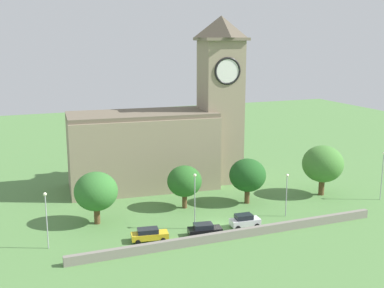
{
  "coord_description": "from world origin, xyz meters",
  "views": [
    {
      "loc": [
        -26.57,
        -58.1,
        25.61
      ],
      "look_at": [
        -0.65,
        8.0,
        10.05
      ],
      "focal_mm": 45.52,
      "sensor_mm": 36.0,
      "label": 1
    }
  ],
  "objects_px": {
    "streetlamp_west_end": "(46,212)",
    "church": "(165,136)",
    "car_yellow": "(149,234)",
    "tree_by_tower": "(248,175)",
    "streetlamp_east_mid": "(383,169)",
    "tree_churchyard": "(323,164)",
    "streetlamp_central": "(287,188)",
    "tree_riverside_west": "(96,192)",
    "car_white": "(245,221)",
    "tree_riverside_east": "(185,181)",
    "car_black": "(204,230)",
    "streetlamp_west_mid": "(195,193)"
  },
  "relations": [
    {
      "from": "streetlamp_west_end",
      "to": "church",
      "type": "bearing_deg",
      "value": 42.57
    },
    {
      "from": "car_yellow",
      "to": "tree_by_tower",
      "type": "xyz_separation_m",
      "value": [
        18.57,
        8.45,
        3.7
      ]
    },
    {
      "from": "church",
      "to": "streetlamp_east_mid",
      "type": "xyz_separation_m",
      "value": [
        29.8,
        -20.45,
        -3.72
      ]
    },
    {
      "from": "streetlamp_east_mid",
      "to": "tree_churchyard",
      "type": "xyz_separation_m",
      "value": [
        -7.34,
        5.6,
        0.11
      ]
    },
    {
      "from": "church",
      "to": "streetlamp_central",
      "type": "bearing_deg",
      "value": -61.59
    },
    {
      "from": "church",
      "to": "tree_riverside_west",
      "type": "distance_m",
      "value": 20.78
    },
    {
      "from": "streetlamp_east_mid",
      "to": "tree_by_tower",
      "type": "xyz_separation_m",
      "value": [
        -20.81,
        6.4,
        -0.62
      ]
    },
    {
      "from": "car_white",
      "to": "tree_riverside_east",
      "type": "relative_size",
      "value": 0.64
    },
    {
      "from": "streetlamp_west_end",
      "to": "streetlamp_east_mid",
      "type": "xyz_separation_m",
      "value": [
        51.72,
        -0.31,
        0.35
      ]
    },
    {
      "from": "car_white",
      "to": "streetlamp_central",
      "type": "height_order",
      "value": "streetlamp_central"
    },
    {
      "from": "streetlamp_west_end",
      "to": "tree_riverside_east",
      "type": "relative_size",
      "value": 1.09
    },
    {
      "from": "streetlamp_central",
      "to": "tree_riverside_east",
      "type": "relative_size",
      "value": 0.97
    },
    {
      "from": "church",
      "to": "streetlamp_west_end",
      "type": "relative_size",
      "value": 4.3
    },
    {
      "from": "car_white",
      "to": "tree_by_tower",
      "type": "relative_size",
      "value": 0.59
    },
    {
      "from": "tree_riverside_west",
      "to": "car_black",
      "type": "bearing_deg",
      "value": -37.6
    },
    {
      "from": "church",
      "to": "streetlamp_west_mid",
      "type": "bearing_deg",
      "value": -97.2
    },
    {
      "from": "streetlamp_west_end",
      "to": "streetlamp_west_mid",
      "type": "bearing_deg",
      "value": -2.23
    },
    {
      "from": "streetlamp_west_end",
      "to": "tree_churchyard",
      "type": "relative_size",
      "value": 0.87
    },
    {
      "from": "car_black",
      "to": "tree_by_tower",
      "type": "xyz_separation_m",
      "value": [
        11.32,
        9.54,
        3.7
      ]
    },
    {
      "from": "tree_churchyard",
      "to": "car_white",
      "type": "bearing_deg",
      "value": -156.58
    },
    {
      "from": "streetlamp_east_mid",
      "to": "tree_riverside_west",
      "type": "xyz_separation_m",
      "value": [
        -44.5,
        6.38,
        -0.47
      ]
    },
    {
      "from": "streetlamp_central",
      "to": "church",
      "type": "bearing_deg",
      "value": 118.41
    },
    {
      "from": "car_yellow",
      "to": "streetlamp_west_end",
      "type": "bearing_deg",
      "value": 169.13
    },
    {
      "from": "car_white",
      "to": "streetlamp_central",
      "type": "relative_size",
      "value": 0.66
    },
    {
      "from": "streetlamp_east_mid",
      "to": "car_white",
      "type": "bearing_deg",
      "value": -174.71
    },
    {
      "from": "car_yellow",
      "to": "streetlamp_central",
      "type": "xyz_separation_m",
      "value": [
        21.12,
        1.19,
        3.49
      ]
    },
    {
      "from": "church",
      "to": "tree_by_tower",
      "type": "relative_size",
      "value": 4.35
    },
    {
      "from": "streetlamp_west_end",
      "to": "tree_churchyard",
      "type": "height_order",
      "value": "tree_churchyard"
    },
    {
      "from": "tree_riverside_east",
      "to": "tree_churchyard",
      "type": "height_order",
      "value": "tree_churchyard"
    },
    {
      "from": "car_yellow",
      "to": "streetlamp_west_mid",
      "type": "xyz_separation_m",
      "value": [
        6.95,
        1.62,
        4.29
      ]
    },
    {
      "from": "church",
      "to": "tree_riverside_east",
      "type": "bearing_deg",
      "value": -94.52
    },
    {
      "from": "streetlamp_central",
      "to": "tree_riverside_east",
      "type": "distance_m",
      "value": 15.29
    },
    {
      "from": "church",
      "to": "streetlamp_west_mid",
      "type": "height_order",
      "value": "church"
    },
    {
      "from": "tree_by_tower",
      "to": "streetlamp_central",
      "type": "bearing_deg",
      "value": -70.68
    },
    {
      "from": "car_yellow",
      "to": "car_black",
      "type": "distance_m",
      "value": 7.33
    },
    {
      "from": "car_yellow",
      "to": "car_white",
      "type": "height_order",
      "value": "car_white"
    },
    {
      "from": "car_black",
      "to": "tree_churchyard",
      "type": "relative_size",
      "value": 0.56
    },
    {
      "from": "car_yellow",
      "to": "tree_churchyard",
      "type": "distance_m",
      "value": 33.24
    },
    {
      "from": "church",
      "to": "tree_riverside_east",
      "type": "relative_size",
      "value": 4.7
    },
    {
      "from": "car_white",
      "to": "tree_churchyard",
      "type": "relative_size",
      "value": 0.51
    },
    {
      "from": "car_black",
      "to": "streetlamp_central",
      "type": "height_order",
      "value": "streetlamp_central"
    },
    {
      "from": "car_yellow",
      "to": "tree_by_tower",
      "type": "height_order",
      "value": "tree_by_tower"
    },
    {
      "from": "streetlamp_east_mid",
      "to": "tree_by_tower",
      "type": "height_order",
      "value": "streetlamp_east_mid"
    },
    {
      "from": "streetlamp_west_mid",
      "to": "tree_riverside_east",
      "type": "distance_m",
      "value": 8.56
    },
    {
      "from": "streetlamp_west_end",
      "to": "streetlamp_east_mid",
      "type": "distance_m",
      "value": 51.72
    },
    {
      "from": "streetlamp_west_end",
      "to": "tree_riverside_west",
      "type": "relative_size",
      "value": 0.97
    },
    {
      "from": "streetlamp_central",
      "to": "tree_riverside_west",
      "type": "relative_size",
      "value": 0.86
    },
    {
      "from": "church",
      "to": "car_black",
      "type": "xyz_separation_m",
      "value": [
        -2.34,
        -23.6,
        -8.03
      ]
    },
    {
      "from": "car_black",
      "to": "streetlamp_west_end",
      "type": "height_order",
      "value": "streetlamp_west_end"
    },
    {
      "from": "car_yellow",
      "to": "tree_riverside_west",
      "type": "bearing_deg",
      "value": 121.24
    }
  ]
}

